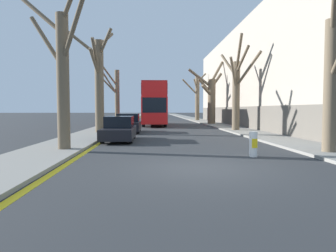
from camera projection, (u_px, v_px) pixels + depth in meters
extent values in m
plane|color=#2B2D30|center=(201.00, 168.00, 9.18)|extent=(300.00, 300.00, 0.00)
cube|color=gray|center=(131.00, 118.00, 58.74)|extent=(2.69, 120.00, 0.12)
cube|color=gray|center=(190.00, 118.00, 59.34)|extent=(2.69, 120.00, 0.12)
cube|color=#9E9384|center=(278.00, 78.00, 32.58)|extent=(10.00, 37.99, 10.36)
cube|color=#5E584F|center=(232.00, 116.00, 32.56)|extent=(0.12, 37.23, 2.07)
cube|color=yellow|center=(138.00, 118.00, 58.82)|extent=(0.24, 120.00, 0.01)
cylinder|color=brown|center=(63.00, 83.00, 12.73)|extent=(0.53, 0.53, 5.85)
cylinder|color=brown|center=(47.00, 42.00, 12.88)|extent=(1.67, 0.81, 2.33)
cylinder|color=brown|center=(73.00, 30.00, 12.06)|extent=(1.46, 1.41, 2.59)
cylinder|color=brown|center=(38.00, 12.00, 13.02)|extent=(2.52, 1.26, 2.16)
cylinder|color=brown|center=(99.00, 87.00, 22.12)|extent=(0.65, 0.65, 6.88)
cylinder|color=brown|center=(80.00, 41.00, 21.88)|extent=(2.91, 0.27, 2.36)
cylinder|color=brown|center=(106.00, 40.00, 22.68)|extent=(1.04, 1.72, 1.46)
cylinder|color=brown|center=(105.00, 43.00, 21.47)|extent=(1.32, 1.29, 1.93)
cylinder|color=brown|center=(95.00, 63.00, 21.27)|extent=(0.60, 1.71, 1.93)
cylinder|color=brown|center=(96.00, 57.00, 21.22)|extent=(0.41, 1.77, 2.49)
cylinder|color=brown|center=(117.00, 98.00, 32.64)|extent=(0.51, 0.51, 6.08)
cylinder|color=brown|center=(109.00, 75.00, 31.53)|extent=(1.70, 2.07, 2.35)
cylinder|color=brown|center=(107.00, 83.00, 32.25)|extent=(2.33, 0.68, 2.48)
cylinder|color=brown|center=(108.00, 81.00, 31.88)|extent=(1.89, 1.46, 2.90)
cylinder|color=brown|center=(331.00, 88.00, 11.87)|extent=(0.52, 0.52, 5.34)
cylinder|color=brown|center=(336.00, 13.00, 12.60)|extent=(1.55, 1.96, 1.84)
cylinder|color=brown|center=(236.00, 97.00, 24.56)|extent=(0.61, 0.61, 5.69)
cylinder|color=brown|center=(242.00, 60.00, 23.34)|extent=(0.53, 2.31, 1.93)
cylinder|color=brown|center=(239.00, 53.00, 23.16)|extent=(0.54, 2.60, 2.56)
cylinder|color=brown|center=(233.00, 74.00, 23.80)|extent=(1.09, 1.54, 2.55)
cylinder|color=brown|center=(248.00, 70.00, 23.20)|extent=(1.35, 2.77, 2.54)
cylinder|color=brown|center=(229.00, 65.00, 25.21)|extent=(1.10, 1.88, 2.15)
cylinder|color=brown|center=(212.00, 102.00, 35.24)|extent=(0.90, 0.90, 5.34)
cylinder|color=brown|center=(217.00, 72.00, 35.95)|extent=(2.03, 2.15, 2.75)
cylinder|color=brown|center=(200.00, 78.00, 34.92)|extent=(2.95, 0.50, 2.30)
cylinder|color=brown|center=(216.00, 80.00, 35.07)|extent=(1.38, 0.44, 1.78)
cylinder|color=brown|center=(207.00, 91.00, 34.59)|extent=(1.64, 1.45, 1.43)
cylinder|color=brown|center=(205.00, 87.00, 35.00)|extent=(1.82, 0.54, 2.00)
cylinder|color=brown|center=(197.00, 99.00, 47.03)|extent=(0.67, 0.67, 6.95)
cylinder|color=brown|center=(190.00, 87.00, 46.41)|extent=(2.66, 1.19, 2.48)
cylinder|color=brown|center=(196.00, 85.00, 46.58)|extent=(0.91, 0.95, 1.87)
cylinder|color=brown|center=(202.00, 78.00, 46.71)|extent=(1.49, 0.61, 1.44)
cube|color=red|center=(154.00, 110.00, 33.77)|extent=(2.57, 10.10, 2.68)
cube|color=red|center=(154.00, 92.00, 33.65)|extent=(2.52, 9.90, 1.46)
cube|color=#B11515|center=(154.00, 85.00, 33.61)|extent=(2.52, 9.90, 0.12)
cube|color=black|center=(154.00, 106.00, 33.74)|extent=(2.60, 8.89, 1.39)
cube|color=black|center=(154.00, 91.00, 33.65)|extent=(2.60, 8.89, 1.11)
cube|color=black|center=(154.00, 105.00, 28.72)|extent=(2.31, 0.06, 1.46)
cylinder|color=black|center=(143.00, 122.00, 30.75)|extent=(0.30, 1.05, 1.05)
cylinder|color=black|center=(165.00, 122.00, 30.87)|extent=(0.30, 1.05, 1.05)
cylinder|color=black|center=(145.00, 120.00, 36.60)|extent=(0.30, 1.05, 1.05)
cylinder|color=black|center=(163.00, 120.00, 36.71)|extent=(0.30, 1.05, 1.05)
cube|color=black|center=(119.00, 133.00, 17.20)|extent=(1.72, 4.42, 0.58)
cube|color=black|center=(120.00, 122.00, 17.43)|extent=(1.51, 2.30, 0.65)
cylinder|color=black|center=(102.00, 138.00, 15.85)|extent=(0.20, 0.61, 0.61)
cylinder|color=black|center=(131.00, 138.00, 15.93)|extent=(0.20, 0.61, 0.61)
cylinder|color=black|center=(109.00, 134.00, 18.49)|extent=(0.20, 0.61, 0.61)
cylinder|color=black|center=(134.00, 134.00, 18.57)|extent=(0.20, 0.61, 0.61)
cube|color=black|center=(128.00, 126.00, 23.43)|extent=(1.88, 4.31, 0.65)
cube|color=black|center=(128.00, 118.00, 23.65)|extent=(1.65, 2.24, 0.64)
cylinder|color=black|center=(115.00, 129.00, 22.11)|extent=(0.20, 0.67, 0.67)
cylinder|color=black|center=(138.00, 129.00, 22.20)|extent=(0.20, 0.67, 0.67)
cylinder|color=black|center=(119.00, 127.00, 24.69)|extent=(0.20, 0.67, 0.67)
cylinder|color=black|center=(139.00, 127.00, 24.77)|extent=(0.20, 0.67, 0.67)
cylinder|color=white|center=(253.00, 144.00, 11.41)|extent=(0.30, 0.30, 0.97)
cube|color=yellow|center=(255.00, 143.00, 11.25)|extent=(0.21, 0.01, 0.35)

